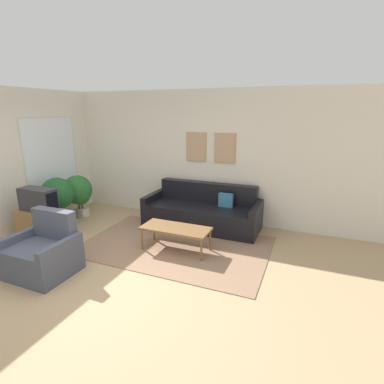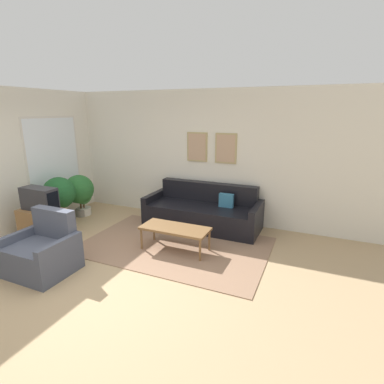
{
  "view_description": "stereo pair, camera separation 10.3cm",
  "coord_description": "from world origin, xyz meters",
  "px_view_note": "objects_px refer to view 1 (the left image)",
  "views": [
    {
      "loc": [
        2.65,
        -2.94,
        2.28
      ],
      "look_at": [
        0.65,
        1.9,
        0.85
      ],
      "focal_mm": 28.0,
      "sensor_mm": 36.0,
      "label": 1
    },
    {
      "loc": [
        2.75,
        -2.9,
        2.28
      ],
      "look_at": [
        0.65,
        1.9,
        0.85
      ],
      "focal_mm": 28.0,
      "sensor_mm": 36.0,
      "label": 2
    }
  ],
  "objects_px": {
    "potted_plant_tall": "(58,195)",
    "coffee_table": "(176,229)",
    "tv": "(38,200)",
    "armchair": "(43,254)",
    "couch": "(203,212)"
  },
  "relations": [
    {
      "from": "couch",
      "to": "tv",
      "type": "xyz_separation_m",
      "value": [
        -2.44,
        -1.75,
        0.47
      ]
    },
    {
      "from": "coffee_table",
      "to": "tv",
      "type": "height_order",
      "value": "tv"
    },
    {
      "from": "coffee_table",
      "to": "tv",
      "type": "xyz_separation_m",
      "value": [
        -2.4,
        -0.55,
        0.4
      ]
    },
    {
      "from": "tv",
      "to": "armchair",
      "type": "height_order",
      "value": "tv"
    },
    {
      "from": "couch",
      "to": "armchair",
      "type": "height_order",
      "value": "armchair"
    },
    {
      "from": "potted_plant_tall",
      "to": "coffee_table",
      "type": "bearing_deg",
      "value": -2.72
    },
    {
      "from": "couch",
      "to": "armchair",
      "type": "relative_size",
      "value": 2.58
    },
    {
      "from": "tv",
      "to": "armchair",
      "type": "distance_m",
      "value": 1.34
    },
    {
      "from": "tv",
      "to": "armchair",
      "type": "bearing_deg",
      "value": -40.81
    },
    {
      "from": "armchair",
      "to": "potted_plant_tall",
      "type": "relative_size",
      "value": 0.9
    },
    {
      "from": "armchair",
      "to": "tv",
      "type": "bearing_deg",
      "value": 146.46
    },
    {
      "from": "couch",
      "to": "coffee_table",
      "type": "distance_m",
      "value": 1.2
    },
    {
      "from": "armchair",
      "to": "couch",
      "type": "bearing_deg",
      "value": 67.16
    },
    {
      "from": "couch",
      "to": "armchair",
      "type": "xyz_separation_m",
      "value": [
        -1.49,
        -2.57,
        -0.0
      ]
    },
    {
      "from": "coffee_table",
      "to": "potted_plant_tall",
      "type": "bearing_deg",
      "value": 177.28
    }
  ]
}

